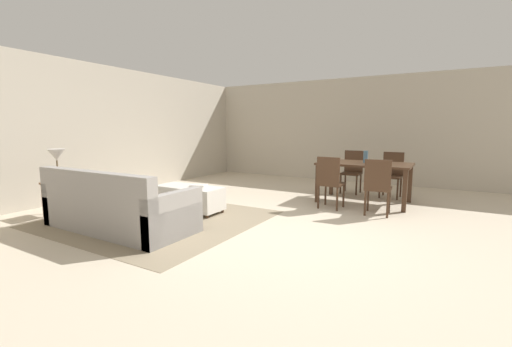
{
  "coord_description": "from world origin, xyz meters",
  "views": [
    {
      "loc": [
        1.8,
        -3.85,
        1.41
      ],
      "look_at": [
        -1.05,
        1.04,
        0.63
      ],
      "focal_mm": 23.25,
      "sensor_mm": 36.0,
      "label": 1
    }
  ],
  "objects_px": {
    "dining_chair_near_left": "(330,180)",
    "dining_chair_far_left": "(352,169)",
    "dining_chair_far_right": "(392,172)",
    "vase_centerpiece": "(366,157)",
    "side_table": "(59,189)",
    "table_lamp": "(56,156)",
    "ottoman_table": "(189,197)",
    "dining_table": "(364,167)",
    "dining_chair_near_right": "(378,184)",
    "book_on_ottoman": "(199,185)",
    "couch": "(117,209)"
  },
  "relations": [
    {
      "from": "couch",
      "to": "dining_chair_near_right",
      "type": "bearing_deg",
      "value": 40.81
    },
    {
      "from": "dining_chair_near_right",
      "to": "book_on_ottoman",
      "type": "xyz_separation_m",
      "value": [
        -2.66,
        -1.24,
        -0.07
      ]
    },
    {
      "from": "couch",
      "to": "book_on_ottoman",
      "type": "relative_size",
      "value": 8.45
    },
    {
      "from": "couch",
      "to": "table_lamp",
      "type": "bearing_deg",
      "value": -179.89
    },
    {
      "from": "side_table",
      "to": "dining_chair_far_left",
      "type": "distance_m",
      "value": 5.62
    },
    {
      "from": "dining_chair_near_left",
      "to": "dining_chair_far_left",
      "type": "height_order",
      "value": "same"
    },
    {
      "from": "ottoman_table",
      "to": "dining_table",
      "type": "xyz_separation_m",
      "value": [
        2.4,
        2.21,
        0.43
      ]
    },
    {
      "from": "dining_chair_far_right",
      "to": "couch",
      "type": "bearing_deg",
      "value": -124.65
    },
    {
      "from": "ottoman_table",
      "to": "dining_chair_far_right",
      "type": "relative_size",
      "value": 1.28
    },
    {
      "from": "vase_centerpiece",
      "to": "dining_table",
      "type": "bearing_deg",
      "value": -131.0
    },
    {
      "from": "couch",
      "to": "dining_chair_far_right",
      "type": "height_order",
      "value": "dining_chair_far_right"
    },
    {
      "from": "vase_centerpiece",
      "to": "book_on_ottoman",
      "type": "distance_m",
      "value": 3.14
    },
    {
      "from": "table_lamp",
      "to": "dining_chair_near_left",
      "type": "xyz_separation_m",
      "value": [
        3.59,
        2.66,
        -0.45
      ]
    },
    {
      "from": "ottoman_table",
      "to": "dining_table",
      "type": "relative_size",
      "value": 0.72
    },
    {
      "from": "dining_chair_far_left",
      "to": "dining_chair_far_right",
      "type": "bearing_deg",
      "value": -3.97
    },
    {
      "from": "couch",
      "to": "book_on_ottoman",
      "type": "xyz_separation_m",
      "value": [
        0.34,
        1.35,
        0.16
      ]
    },
    {
      "from": "side_table",
      "to": "dining_table",
      "type": "relative_size",
      "value": 0.34
    },
    {
      "from": "table_lamp",
      "to": "dining_table",
      "type": "relative_size",
      "value": 0.32
    },
    {
      "from": "table_lamp",
      "to": "dining_chair_far_right",
      "type": "xyz_separation_m",
      "value": [
        4.37,
        4.3,
        -0.45
      ]
    },
    {
      "from": "couch",
      "to": "dining_chair_near_right",
      "type": "distance_m",
      "value": 3.97
    },
    {
      "from": "side_table",
      "to": "dining_chair_far_left",
      "type": "relative_size",
      "value": 0.61
    },
    {
      "from": "dining_chair_far_right",
      "to": "book_on_ottoman",
      "type": "xyz_separation_m",
      "value": [
        -2.63,
        -2.95,
        -0.07
      ]
    },
    {
      "from": "dining_table",
      "to": "ottoman_table",
      "type": "bearing_deg",
      "value": -137.37
    },
    {
      "from": "dining_table",
      "to": "dining_chair_near_left",
      "type": "distance_m",
      "value": 0.93
    },
    {
      "from": "couch",
      "to": "side_table",
      "type": "xyz_separation_m",
      "value": [
        -1.4,
        -0.0,
        0.16
      ]
    },
    {
      "from": "side_table",
      "to": "vase_centerpiece",
      "type": "bearing_deg",
      "value": 41.1
    },
    {
      "from": "book_on_ottoman",
      "to": "dining_chair_far_left",
      "type": "bearing_deg",
      "value": 58.99
    },
    {
      "from": "dining_chair_near_left",
      "to": "table_lamp",
      "type": "bearing_deg",
      "value": -143.51
    },
    {
      "from": "dining_chair_near_left",
      "to": "dining_chair_near_right",
      "type": "height_order",
      "value": "same"
    },
    {
      "from": "dining_chair_far_right",
      "to": "book_on_ottoman",
      "type": "bearing_deg",
      "value": -131.71
    },
    {
      "from": "side_table",
      "to": "couch",
      "type": "bearing_deg",
      "value": 0.11
    },
    {
      "from": "side_table",
      "to": "dining_table",
      "type": "bearing_deg",
      "value": 41.08
    },
    {
      "from": "vase_centerpiece",
      "to": "dining_chair_near_right",
      "type": "bearing_deg",
      "value": -66.11
    },
    {
      "from": "dining_table",
      "to": "dining_chair_near_right",
      "type": "xyz_separation_m",
      "value": [
        0.41,
        -0.89,
        -0.15
      ]
    },
    {
      "from": "dining_chair_far_right",
      "to": "vase_centerpiece",
      "type": "height_order",
      "value": "vase_centerpiece"
    },
    {
      "from": "dining_chair_near_left",
      "to": "book_on_ottoman",
      "type": "xyz_separation_m",
      "value": [
        -1.85,
        -1.31,
        -0.07
      ]
    },
    {
      "from": "dining_chair_far_left",
      "to": "dining_chair_near_left",
      "type": "bearing_deg",
      "value": -88.59
    },
    {
      "from": "dining_chair_near_right",
      "to": "book_on_ottoman",
      "type": "bearing_deg",
      "value": -154.95
    },
    {
      "from": "dining_table",
      "to": "side_table",
      "type": "bearing_deg",
      "value": -138.92
    },
    {
      "from": "ottoman_table",
      "to": "dining_chair_far_left",
      "type": "bearing_deg",
      "value": 57.65
    },
    {
      "from": "ottoman_table",
      "to": "dining_chair_near_left",
      "type": "height_order",
      "value": "dining_chair_near_left"
    },
    {
      "from": "ottoman_table",
      "to": "dining_chair_near_right",
      "type": "bearing_deg",
      "value": 25.21
    },
    {
      "from": "table_lamp",
      "to": "dining_chair_far_left",
      "type": "xyz_separation_m",
      "value": [
        3.55,
        4.36,
        -0.45
      ]
    },
    {
      "from": "ottoman_table",
      "to": "dining_chair_far_right",
      "type": "height_order",
      "value": "dining_chair_far_right"
    },
    {
      "from": "vase_centerpiece",
      "to": "table_lamp",
      "type": "bearing_deg",
      "value": -138.9
    },
    {
      "from": "ottoman_table",
      "to": "vase_centerpiece",
      "type": "distance_m",
      "value": 3.34
    },
    {
      "from": "dining_chair_far_right",
      "to": "vase_centerpiece",
      "type": "xyz_separation_m",
      "value": [
        -0.37,
        -0.81,
        0.35
      ]
    },
    {
      "from": "ottoman_table",
      "to": "dining_chair_near_right",
      "type": "relative_size",
      "value": 1.28
    },
    {
      "from": "side_table",
      "to": "table_lamp",
      "type": "distance_m",
      "value": 0.53
    },
    {
      "from": "side_table",
      "to": "vase_centerpiece",
      "type": "relative_size",
      "value": 2.46
    }
  ]
}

